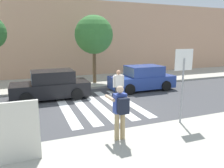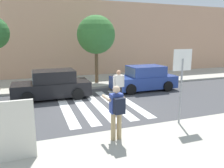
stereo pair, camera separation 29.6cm
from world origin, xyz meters
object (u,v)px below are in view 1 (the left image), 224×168
at_px(pedestrian_crossing, 118,85).
at_px(advertising_board, 17,132).
at_px(parked_car_blue, 142,79).
at_px(stop_sign, 183,70).
at_px(parked_car_black, 51,86).
at_px(photographer_with_backpack, 120,108).
at_px(street_tree_center, 94,35).

xyz_separation_m(pedestrian_crossing, advertising_board, (-4.56, -4.12, -0.03)).
distance_m(pedestrian_crossing, parked_car_blue, 3.51).
bearing_deg(stop_sign, parked_car_black, 125.25).
bearing_deg(photographer_with_backpack, parked_car_blue, 55.37).
relative_size(photographer_with_backpack, advertising_board, 1.08).
bearing_deg(parked_car_black, advertising_board, -103.58).
xyz_separation_m(parked_car_blue, advertising_board, (-7.22, -6.40, 0.21)).
bearing_deg(photographer_with_backpack, street_tree_center, 77.72).
height_order(pedestrian_crossing, parked_car_black, pedestrian_crossing).
distance_m(parked_car_black, advertising_board, 6.58).
relative_size(pedestrian_crossing, street_tree_center, 0.37).
relative_size(pedestrian_crossing, parked_car_blue, 0.42).
xyz_separation_m(stop_sign, pedestrian_crossing, (-1.04, 3.47, -1.17)).
height_order(stop_sign, pedestrian_crossing, stop_sign).
bearing_deg(pedestrian_crossing, stop_sign, -73.28).
bearing_deg(photographer_with_backpack, parked_car_black, 102.41).
bearing_deg(stop_sign, parked_car_blue, 74.34).
height_order(parked_car_blue, street_tree_center, street_tree_center).
distance_m(stop_sign, pedestrian_crossing, 3.81).
distance_m(parked_car_black, street_tree_center, 5.10).
relative_size(parked_car_black, street_tree_center, 0.88).
height_order(parked_car_black, advertising_board, advertising_board).
relative_size(stop_sign, advertising_board, 1.72).
xyz_separation_m(photographer_with_backpack, parked_car_blue, (4.30, 6.23, -0.44)).
bearing_deg(pedestrian_crossing, parked_car_blue, 40.66).
xyz_separation_m(photographer_with_backpack, pedestrian_crossing, (1.65, 3.95, -0.19)).
distance_m(parked_car_blue, advertising_board, 9.65).
relative_size(photographer_with_backpack, pedestrian_crossing, 1.00).
distance_m(parked_car_black, parked_car_blue, 5.67).
relative_size(street_tree_center, advertising_board, 2.93).
relative_size(photographer_with_backpack, parked_car_blue, 0.42).
bearing_deg(advertising_board, stop_sign, 6.61).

